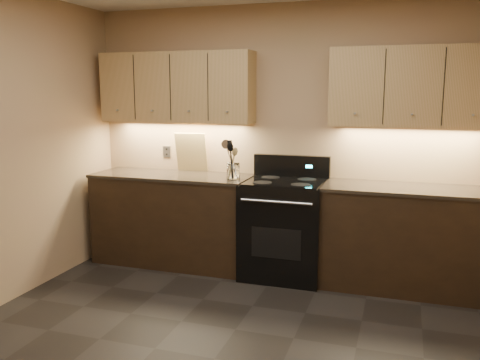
{
  "coord_description": "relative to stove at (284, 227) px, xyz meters",
  "views": [
    {
      "loc": [
        1.13,
        -2.93,
        1.77
      ],
      "look_at": [
        -0.29,
        1.45,
        0.96
      ],
      "focal_mm": 38.0,
      "sensor_mm": 36.0,
      "label": 1
    }
  ],
  "objects": [
    {
      "name": "floor",
      "position": [
        -0.08,
        -1.68,
        -0.48
      ],
      "size": [
        4.0,
        4.0,
        0.0
      ],
      "primitive_type": "plane",
      "color": "black",
      "rests_on": "ground"
    },
    {
      "name": "upper_cab_right",
      "position": [
        1.1,
        0.17,
        1.32
      ],
      "size": [
        1.44,
        0.3,
        0.7
      ],
      "primitive_type": "cube",
      "color": "tan",
      "rests_on": "wall_back"
    },
    {
      "name": "cutting_board",
      "position": [
        -1.07,
        0.26,
        0.65
      ],
      "size": [
        0.34,
        0.14,
        0.41
      ],
      "primitive_type": "cube",
      "rotation": [
        0.24,
        0.0,
        0.08
      ],
      "color": "tan",
      "rests_on": "counter_left"
    },
    {
      "name": "black_turner",
      "position": [
        -0.5,
        -0.08,
        0.65
      ],
      "size": [
        0.13,
        0.11,
        0.38
      ],
      "primitive_type": null,
      "rotation": [
        -0.06,
        -0.09,
        0.21
      ],
      "color": "black",
      "rests_on": "utensil_crock"
    },
    {
      "name": "steel_spatula",
      "position": [
        -0.47,
        -0.05,
        0.63
      ],
      "size": [
        0.21,
        0.16,
        0.34
      ],
      "primitive_type": null,
      "rotation": [
        -0.06,
        -0.36,
        -0.36
      ],
      "color": "silver",
      "rests_on": "utensil_crock"
    },
    {
      "name": "steel_skimmer",
      "position": [
        -0.46,
        -0.06,
        0.65
      ],
      "size": [
        0.21,
        0.13,
        0.38
      ],
      "primitive_type": null,
      "rotation": [
        -0.11,
        -0.35,
        0.07
      ],
      "color": "silver",
      "rests_on": "utensil_crock"
    },
    {
      "name": "counter_left",
      "position": [
        -1.18,
        0.02,
        -0.01
      ],
      "size": [
        1.62,
        0.62,
        0.93
      ],
      "color": "black",
      "rests_on": "ground"
    },
    {
      "name": "wall_back",
      "position": [
        -0.08,
        0.32,
        0.82
      ],
      "size": [
        4.0,
        0.04,
        2.6
      ],
      "primitive_type": "cube",
      "color": "#A27C5F",
      "rests_on": "ground"
    },
    {
      "name": "wooden_spoon",
      "position": [
        -0.53,
        -0.07,
        0.61
      ],
      "size": [
        0.13,
        0.07,
        0.29
      ],
      "primitive_type": null,
      "rotation": [
        0.04,
        0.21,
        0.23
      ],
      "color": "tan",
      "rests_on": "utensil_crock"
    },
    {
      "name": "counter_right",
      "position": [
        1.1,
        0.02,
        -0.01
      ],
      "size": [
        1.46,
        0.62,
        0.93
      ],
      "color": "black",
      "rests_on": "ground"
    },
    {
      "name": "utensil_crock",
      "position": [
        -0.5,
        -0.05,
        0.52
      ],
      "size": [
        0.15,
        0.15,
        0.16
      ],
      "color": "white",
      "rests_on": "counter_left"
    },
    {
      "name": "outlet_plate",
      "position": [
        -1.38,
        0.31,
        0.64
      ],
      "size": [
        0.08,
        0.01,
        0.12
      ],
      "primitive_type": "cube",
      "color": "#B2B5BA",
      "rests_on": "wall_back"
    },
    {
      "name": "upper_cab_left",
      "position": [
        -1.18,
        0.17,
        1.32
      ],
      "size": [
        1.6,
        0.3,
        0.7
      ],
      "primitive_type": "cube",
      "color": "tan",
      "rests_on": "wall_back"
    },
    {
      "name": "stove",
      "position": [
        0.0,
        0.0,
        0.0
      ],
      "size": [
        0.76,
        0.68,
        1.14
      ],
      "color": "black",
      "rests_on": "ground"
    },
    {
      "name": "black_spoon",
      "position": [
        -0.51,
        -0.04,
        0.64
      ],
      "size": [
        0.08,
        0.18,
        0.35
      ],
      "primitive_type": null,
      "rotation": [
        0.33,
        -0.02,
        0.14
      ],
      "color": "black",
      "rests_on": "utensil_crock"
    }
  ]
}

